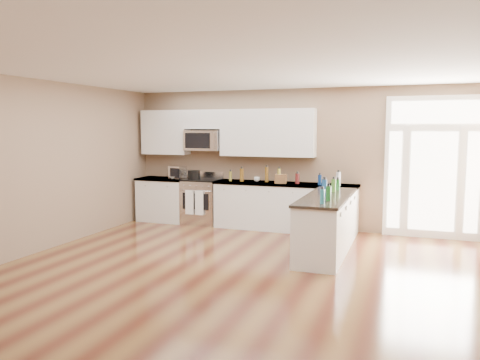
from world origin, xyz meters
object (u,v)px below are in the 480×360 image
at_px(peninsula_cabinet, 327,226).
at_px(stockpot, 194,175).
at_px(toaster_oven, 178,172).
at_px(kitchen_range, 202,201).

relative_size(peninsula_cabinet, stockpot, 8.82).
xyz_separation_m(peninsula_cabinet, toaster_oven, (-3.44, 1.42, 0.64)).
distance_m(peninsula_cabinet, toaster_oven, 3.78).
height_order(peninsula_cabinet, kitchen_range, kitchen_range).
bearing_deg(peninsula_cabinet, kitchen_range, 153.35).
xyz_separation_m(peninsula_cabinet, stockpot, (-3.01, 1.33, 0.62)).
distance_m(stockpot, toaster_oven, 0.44).
bearing_deg(kitchen_range, stockpot, -136.44).
relative_size(peninsula_cabinet, toaster_oven, 7.32).
bearing_deg(toaster_oven, kitchen_range, 17.47).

